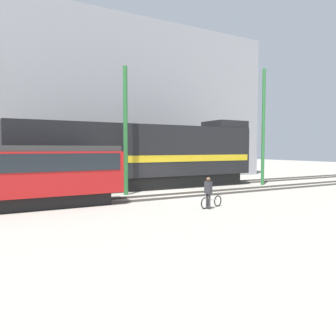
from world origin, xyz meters
The scene contains 10 objects.
ground_plane centered at (0.00, 0.00, 0.00)m, with size 120.00×120.00×0.00m, color gray.
track_near centered at (0.00, -0.92, 0.07)m, with size 60.00×1.50×0.14m.
track_far centered at (0.00, 3.75, 0.07)m, with size 60.00×1.51×0.14m.
building_backdrop centered at (0.00, 13.15, 7.89)m, with size 34.90×6.00×15.78m.
freight_locomotive centered at (-0.52, 3.75, 2.55)m, with size 19.00×3.04×5.47m.
streetcar centered at (-9.72, -0.92, 1.86)m, with size 10.72×2.54×3.25m.
bicycle centered at (-0.69, -5.26, 0.31)m, with size 1.62×0.57×0.67m.
person centered at (-1.08, -5.51, 0.99)m, with size 0.30×0.40×1.64m.
utility_pole_left centered at (-2.83, 1.41, 4.26)m, with size 0.29×0.29×8.52m.
utility_pole_center centered at (9.63, 1.41, 4.89)m, with size 0.27×0.27×9.78m.
Camera 1 is at (-10.92, -19.02, 3.09)m, focal length 35.00 mm.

